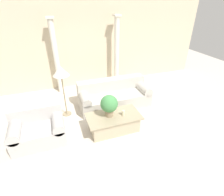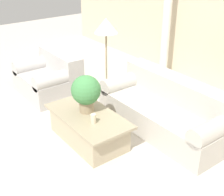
% 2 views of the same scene
% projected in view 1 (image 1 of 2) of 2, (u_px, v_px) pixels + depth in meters
% --- Properties ---
extents(ground_plane, '(16.00, 16.00, 0.00)m').
position_uv_depth(ground_plane, '(104.00, 120.00, 5.10)').
color(ground_plane, beige).
extents(wall_back, '(10.00, 0.06, 3.20)m').
position_uv_depth(wall_back, '(82.00, 44.00, 6.45)').
color(wall_back, beige).
rests_on(wall_back, ground_plane).
extents(sofa_long, '(2.24, 0.96, 0.81)m').
position_uv_depth(sofa_long, '(114.00, 95.00, 5.69)').
color(sofa_long, '#B7B2A8').
rests_on(sofa_long, ground_plane).
extents(loveseat, '(1.23, 0.96, 0.81)m').
position_uv_depth(loveseat, '(38.00, 127.00, 4.28)').
color(loveseat, '#B7B3AF').
rests_on(loveseat, ground_plane).
extents(coffee_table, '(1.40, 0.74, 0.45)m').
position_uv_depth(coffee_table, '(114.00, 122.00, 4.62)').
color(coffee_table, tan).
rests_on(coffee_table, ground_plane).
extents(potted_plant, '(0.44, 0.44, 0.58)m').
position_uv_depth(potted_plant, '(109.00, 104.00, 4.35)').
color(potted_plant, '#937F60').
rests_on(potted_plant, coffee_table).
extents(pillar_candle, '(0.08, 0.08, 0.14)m').
position_uv_depth(pillar_candle, '(123.00, 113.00, 4.49)').
color(pillar_candle, beige).
rests_on(pillar_candle, coffee_table).
extents(floor_lamp, '(0.44, 0.44, 1.54)m').
position_uv_depth(floor_lamp, '(61.00, 73.00, 4.68)').
color(floor_lamp, gray).
rests_on(floor_lamp, ground_plane).
extents(column_left, '(0.25, 0.25, 2.60)m').
position_uv_depth(column_left, '(56.00, 57.00, 5.97)').
color(column_left, silver).
rests_on(column_left, ground_plane).
extents(column_right, '(0.25, 0.25, 2.60)m').
position_uv_depth(column_right, '(117.00, 51.00, 6.61)').
color(column_right, silver).
rests_on(column_right, ground_plane).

